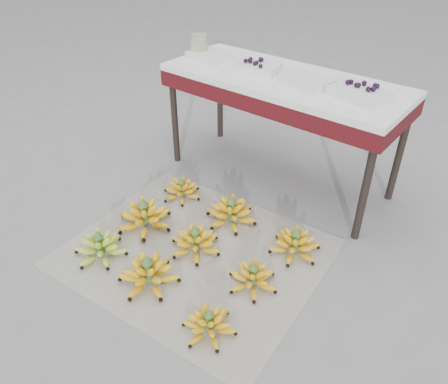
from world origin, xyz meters
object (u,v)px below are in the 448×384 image
Objects in this scene: bunch_front_right at (209,324)px; bunch_mid_right at (253,278)px; bunch_mid_left at (144,217)px; tray_left at (257,67)px; tray_far_left at (209,56)px; bunch_back_left at (182,190)px; bunch_back_center at (231,213)px; newspaper_mat at (195,253)px; tray_far_right at (359,93)px; bunch_back_right at (295,244)px; bunch_front_left at (100,247)px; glass_jar at (199,45)px; bunch_front_center at (149,274)px; tray_right at (307,82)px; vendor_table at (283,90)px; bunch_mid_center at (195,242)px.

bunch_mid_right reaches higher than bunch_front_right.
tray_left is at bearing 85.39° from bunch_mid_left.
bunch_mid_left is 1.07× the size of bunch_mid_right.
bunch_front_right is at bearing -50.16° from tray_far_left.
bunch_front_right is 1.16× the size of bunch_back_left.
bunch_mid_left is at bearing -132.10° from bunch_back_center.
tray_far_right reaches higher than newspaper_mat.
tray_left is at bearing 118.16° from bunch_back_center.
tray_far_right is at bearing 57.23° from bunch_back_center.
bunch_front_right is 0.89× the size of bunch_back_right.
tray_far_left is at bearing 95.99° from bunch_front_left.
bunch_mid_left is 0.99× the size of bunch_back_right.
bunch_mid_right is 2.25× the size of glass_jar.
bunch_front_center is at bearing -63.05° from tray_far_left.
bunch_back_left is at bearing 97.23° from bunch_front_center.
bunch_back_center reaches higher than bunch_back_left.
bunch_front_right is (0.40, -0.04, -0.01)m from bunch_front_center.
glass_jar is (-0.80, 0.03, 0.05)m from tray_right.
bunch_front_center is 0.27× the size of vendor_table.
bunch_mid_left is at bearing -131.05° from tray_far_right.
bunch_mid_left is at bearing -108.16° from vendor_table.
bunch_back_left is 1.15m from tray_far_right.
bunch_front_left is at bearing -86.35° from bunch_mid_left.
glass_jar is (-0.69, 0.55, 0.68)m from bunch_back_center.
bunch_front_center is at bearing -87.72° from vendor_table.
bunch_front_left is at bearing 160.02° from bunch_front_center.
bunch_mid_left is at bearing -140.59° from bunch_back_right.
bunch_back_center is (0.01, 0.62, -0.00)m from bunch_front_center.
bunch_front_right is 0.94× the size of bunch_back_center.
bunch_front_center is 1.40× the size of tray_far_left.
bunch_mid_right is 0.97× the size of bunch_back_center.
tray_far_left reaches higher than bunch_front_left.
bunch_front_left is 0.91× the size of tray_far_right.
bunch_back_left is 0.38m from bunch_back_center.
bunch_back_center reaches higher than bunch_front_left.
bunch_front_center is 1.30× the size of bunch_mid_center.
newspaper_mat is 5.00× the size of bunch_back_left.
glass_jar reaches higher than bunch_front_right.
bunch_mid_center is 1.05m from tray_right.
bunch_mid_left is 1.08m from tray_left.
vendor_table is at bearing 92.94° from bunch_front_right.
newspaper_mat is 4.33× the size of bunch_front_right.
bunch_front_right is 0.65m from bunch_back_right.
glass_jar is (-0.69, 0.85, 0.69)m from bunch_mid_center.
bunch_front_right is (0.74, -0.01, -0.01)m from bunch_front_left.
bunch_back_left is at bearing -175.92° from bunch_back_center.
bunch_back_center is (-0.01, 0.32, 0.06)m from newspaper_mat.
bunch_front_left reaches higher than bunch_back_left.
tray_left is 2.18× the size of glass_jar.
bunch_mid_left is (-0.34, 0.29, 0.00)m from bunch_front_center.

